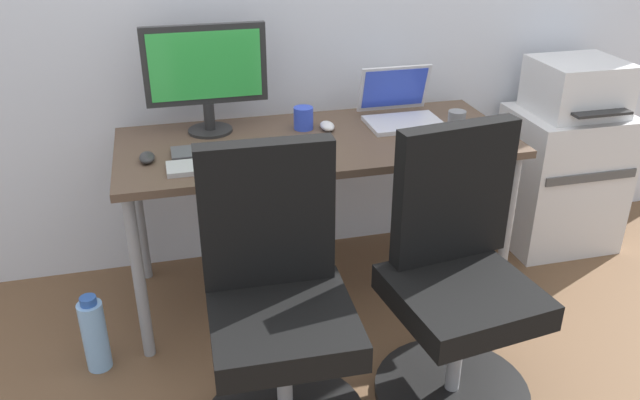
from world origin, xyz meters
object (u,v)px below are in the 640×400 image
office_chair_right (457,283)px  open_laptop (400,108)px  office_chair_left (278,310)px  desktop_monitor (206,72)px  coffee_mug (303,118)px  printer (577,87)px  water_bottle_on_floor (95,334)px  side_cabinet (560,179)px

office_chair_right → open_laptop: bearing=83.9°
office_chair_left → desktop_monitor: 1.04m
desktop_monitor → office_chair_right: bearing=-51.4°
office_chair_left → coffee_mug: 0.93m
printer → desktop_monitor: desktop_monitor is taller
water_bottle_on_floor → desktop_monitor: size_ratio=0.65×
coffee_mug → office_chair_left: bearing=-108.4°
open_laptop → side_cabinet: bearing=0.3°
desktop_monitor → open_laptop: bearing=-4.4°
water_bottle_on_floor → open_laptop: open_laptop is taller
printer → coffee_mug: 1.27m
office_chair_right → office_chair_left: bearing=179.9°
office_chair_left → printer: office_chair_left is taller
office_chair_left → desktop_monitor: desktop_monitor is taller
side_cabinet → printer: printer is taller
open_laptop → office_chair_right: bearing=-96.1°
water_bottle_on_floor → coffee_mug: 1.16m
office_chair_right → coffee_mug: office_chair_right is taller
open_laptop → coffee_mug: bearing=179.5°
desktop_monitor → printer: bearing=-2.0°
desktop_monitor → open_laptop: 0.82m
printer → water_bottle_on_floor: (-2.15, -0.44, -0.64)m
printer → desktop_monitor: size_ratio=0.83×
open_laptop → coffee_mug: size_ratio=3.37×
office_chair_right → side_cabinet: size_ratio=1.40×
office_chair_right → side_cabinet: (0.94, 0.83, -0.09)m
office_chair_left → office_chair_right: bearing=-0.1°
office_chair_right → desktop_monitor: bearing=128.6°
side_cabinet → water_bottle_on_floor: 2.20m
printer → office_chair_left: bearing=-151.8°
side_cabinet → coffee_mug: (-1.27, -0.00, 0.42)m
side_cabinet → desktop_monitor: 1.76m
water_bottle_on_floor → open_laptop: (1.31, 0.43, 0.61)m
water_bottle_on_floor → open_laptop: 1.51m
office_chair_left → desktop_monitor: size_ratio=1.96×
office_chair_right → coffee_mug: 0.95m
water_bottle_on_floor → office_chair_left: bearing=-32.6°
office_chair_right → printer: 1.30m
office_chair_right → water_bottle_on_floor: 1.31m
side_cabinet → desktop_monitor: bearing=178.0°
printer → office_chair_right: bearing=-138.5°
open_laptop → desktop_monitor: bearing=175.6°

